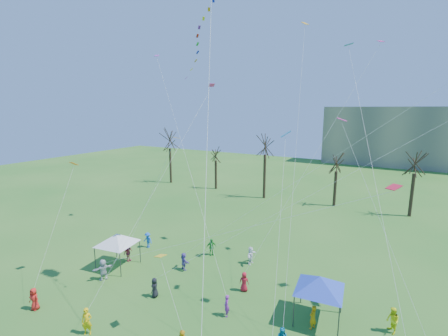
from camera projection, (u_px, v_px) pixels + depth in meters
The scene contains 6 objects.
bare_tree_row at pixel (324, 159), 46.65m from camera, with size 68.95×7.29×11.29m.
big_box_kite at pixel (204, 33), 20.38m from camera, with size 3.72×6.12×23.93m.
canopy_tent_white at pixel (117, 239), 28.71m from camera, with size 4.29×4.29×3.25m.
canopy_tent_blue at pixel (320, 283), 21.36m from camera, with size 4.38×4.38×3.30m.
festival_crowd at pixel (208, 292), 23.68m from camera, with size 26.22×15.19×1.86m.
small_kites_aloft at pixel (275, 122), 23.75m from camera, with size 32.24×18.06×30.44m.
Camera 1 is at (10.13, -11.24, 14.57)m, focal length 25.00 mm.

